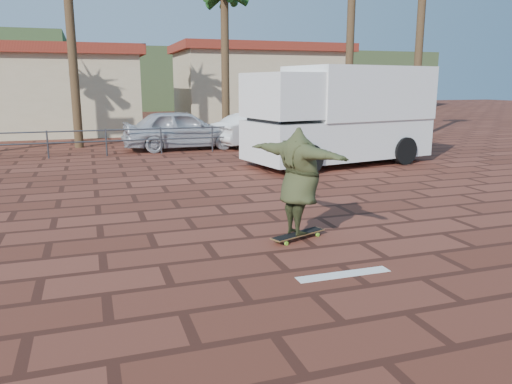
# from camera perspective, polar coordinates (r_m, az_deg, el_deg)

# --- Properties ---
(ground) EXTENTS (120.00, 120.00, 0.00)m
(ground) POSITION_cam_1_polar(r_m,az_deg,el_deg) (7.98, 1.38, -6.97)
(ground) COLOR brown
(ground) RESTS_ON ground
(paint_stripe) EXTENTS (1.40, 0.22, 0.01)m
(paint_stripe) POSITION_cam_1_polar(r_m,az_deg,el_deg) (7.22, 9.98, -9.25)
(paint_stripe) COLOR white
(paint_stripe) RESTS_ON ground
(guardrail) EXTENTS (24.06, 0.06, 1.00)m
(guardrail) POSITION_cam_1_polar(r_m,az_deg,el_deg) (19.35, -10.82, 6.32)
(guardrail) COLOR #47494F
(guardrail) RESTS_ON ground
(building_west) EXTENTS (12.60, 7.60, 4.50)m
(building_west) POSITION_cam_1_polar(r_m,az_deg,el_deg) (29.28, -25.66, 10.46)
(building_west) COLOR beige
(building_west) RESTS_ON ground
(building_east) EXTENTS (10.60, 6.60, 5.00)m
(building_east) POSITION_cam_1_polar(r_m,az_deg,el_deg) (32.82, 0.32, 12.17)
(building_east) COLOR beige
(building_east) RESTS_ON ground
(hill_front) EXTENTS (70.00, 18.00, 6.00)m
(hill_front) POSITION_cam_1_polar(r_m,az_deg,el_deg) (57.14, -16.27, 12.23)
(hill_front) COLOR #384C28
(hill_front) RESTS_ON ground
(longboard) EXTENTS (1.10, 0.62, 0.11)m
(longboard) POSITION_cam_1_polar(r_m,az_deg,el_deg) (8.64, 4.82, -4.86)
(longboard) COLOR olive
(longboard) RESTS_ON ground
(skateboarder) EXTENTS (1.34, 2.32, 1.82)m
(skateboarder) POSITION_cam_1_polar(r_m,az_deg,el_deg) (8.41, 4.94, 1.21)
(skateboarder) COLOR #393F22
(skateboarder) RESTS_ON longboard
(campervan) EXTENTS (6.49, 3.66, 3.17)m
(campervan) POSITION_cam_1_polar(r_m,az_deg,el_deg) (16.81, 9.60, 8.87)
(campervan) COLOR white
(campervan) RESTS_ON ground
(car_silver) EXTENTS (4.76, 2.06, 1.60)m
(car_silver) POSITION_cam_1_polar(r_m,az_deg,el_deg) (20.57, -8.49, 7.09)
(car_silver) COLOR silver
(car_silver) RESTS_ON ground
(car_white) EXTENTS (4.55, 2.81, 1.42)m
(car_white) POSITION_cam_1_polar(r_m,az_deg,el_deg) (21.34, 0.66, 7.16)
(car_white) COLOR white
(car_white) RESTS_ON ground
(street_sign) EXTENTS (0.48, 0.17, 2.38)m
(street_sign) POSITION_cam_1_polar(r_m,az_deg,el_deg) (20.95, 5.90, 9.62)
(street_sign) COLOR gray
(street_sign) RESTS_ON ground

